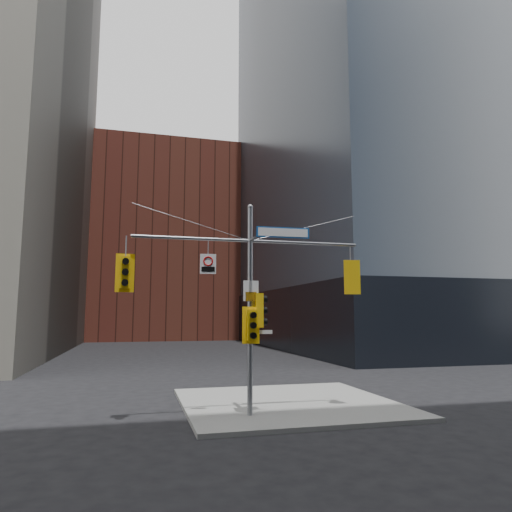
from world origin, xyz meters
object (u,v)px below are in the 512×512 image
signal_assembly (250,286)px  traffic_light_east_arm (351,277)px  traffic_light_pole_front (252,325)px  street_sign_blade (283,232)px  traffic_light_pole_side (259,310)px  traffic_light_west_arm (125,272)px  regulatory_sign_arm (208,263)px

signal_assembly → traffic_light_east_arm: size_ratio=6.45×
signal_assembly → traffic_light_east_arm: bearing=0.0°
traffic_light_pole_front → street_sign_blade: bearing=13.8°
traffic_light_east_arm → traffic_light_pole_side: bearing=11.6°
street_sign_blade → traffic_light_pole_side: bearing=-178.5°
signal_assembly → street_sign_blade: (1.20, 0.00, 1.93)m
signal_assembly → traffic_light_east_arm: (3.79, 0.00, 0.38)m
traffic_light_east_arm → traffic_light_pole_front: traffic_light_east_arm is taller
traffic_light_pole_front → signal_assembly: bearing=91.1°
signal_assembly → traffic_light_pole_side: bearing=2.2°
signal_assembly → traffic_light_pole_front: bearing=-90.0°
signal_assembly → traffic_light_west_arm: signal_assembly is taller
signal_assembly → traffic_light_pole_side: signal_assembly is taller
traffic_light_east_arm → traffic_light_pole_side: 3.67m
traffic_light_east_arm → street_sign_blade: size_ratio=0.64×
traffic_light_east_arm → traffic_light_west_arm: bearing=11.7°
traffic_light_east_arm → regulatory_sign_arm: regulatory_sign_arm is taller
traffic_light_pole_side → regulatory_sign_arm: (-1.79, -0.03, 1.57)m
traffic_light_east_arm → street_sign_blade: street_sign_blade is taller
traffic_light_pole_side → traffic_light_pole_front: 0.66m
street_sign_blade → signal_assembly: bearing=-177.7°
signal_assembly → street_sign_blade: bearing=0.2°
traffic_light_pole_front → street_sign_blade: street_sign_blade is taller
signal_assembly → regulatory_sign_arm: size_ratio=11.90×
regulatory_sign_arm → traffic_light_east_arm: bearing=7.1°
traffic_light_west_arm → traffic_light_pole_side: bearing=-3.0°
signal_assembly → regulatory_sign_arm: 1.65m
traffic_light_west_arm → traffic_light_pole_side: traffic_light_west_arm is taller
traffic_light_east_arm → traffic_light_pole_front: (-3.79, -0.27, -1.70)m
traffic_light_pole_side → regulatory_sign_arm: 2.39m
traffic_light_pole_front → traffic_light_east_arm: bearing=5.2°
traffic_light_east_arm → traffic_light_pole_front: bearing=15.8°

